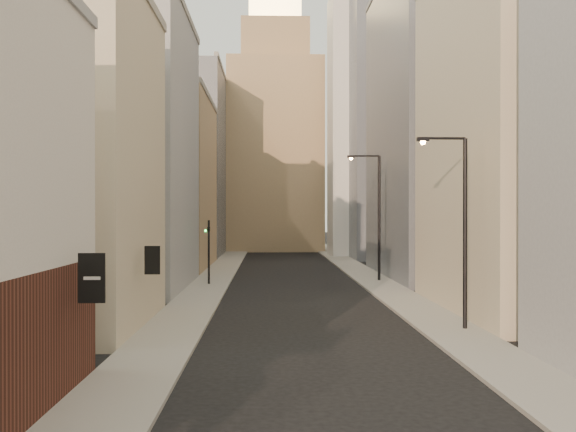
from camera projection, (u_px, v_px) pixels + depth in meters
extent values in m
cube|color=gray|center=(221.00, 271.00, 60.21)|extent=(3.00, 140.00, 0.15)
cube|color=gray|center=(358.00, 271.00, 60.60)|extent=(3.00, 140.00, 0.15)
cube|color=black|center=(92.00, 278.00, 19.19)|extent=(0.80, 0.08, 1.50)
cube|color=black|center=(152.00, 260.00, 29.18)|extent=(0.70, 0.08, 1.30)
cube|color=#BEAE92|center=(62.00, 162.00, 31.02)|extent=(8.00, 12.00, 16.00)
cube|color=gray|center=(132.00, 152.00, 47.00)|extent=(8.00, 16.00, 20.00)
cube|color=tan|center=(170.00, 184.00, 65.00)|extent=(8.00, 18.00, 17.00)
cube|color=gray|center=(193.00, 164.00, 84.97)|extent=(8.00, 20.00, 24.00)
cube|color=#BEAE92|center=(519.00, 133.00, 35.73)|extent=(8.00, 16.00, 20.00)
cube|color=gray|center=(429.00, 127.00, 55.71)|extent=(8.00, 20.00, 26.00)
cube|color=gray|center=(421.00, 65.00, 83.82)|extent=(20.00, 22.00, 50.00)
cube|color=tan|center=(275.00, 157.00, 97.29)|extent=(14.00, 14.00, 28.00)
cube|color=tan|center=(275.00, 45.00, 97.21)|extent=(10.00, 10.00, 6.00)
cylinder|color=#FFCC72|center=(275.00, 9.00, 97.19)|extent=(8.00, 8.00, 5.00)
cube|color=silver|center=(360.00, 125.00, 83.62)|extent=(8.00, 8.00, 34.00)
cylinder|color=black|center=(465.00, 235.00, 29.97)|extent=(0.20, 0.20, 9.04)
cylinder|color=black|center=(444.00, 138.00, 29.88)|extent=(2.01, 0.19, 0.12)
cube|color=black|center=(423.00, 139.00, 29.81)|extent=(0.56, 0.24, 0.18)
sphere|color=#FFA13F|center=(423.00, 142.00, 29.81)|extent=(0.24, 0.24, 0.24)
cylinder|color=black|center=(379.00, 219.00, 51.58)|extent=(0.23, 0.23, 10.15)
cylinder|color=black|center=(365.00, 156.00, 51.57)|extent=(2.26, 0.22, 0.14)
cube|color=black|center=(351.00, 157.00, 51.57)|extent=(0.63, 0.27, 0.20)
sphere|color=#FFA13F|center=(351.00, 158.00, 51.58)|extent=(0.27, 0.27, 0.27)
cylinder|color=black|center=(209.00, 253.00, 48.83)|extent=(0.16, 0.16, 5.00)
imported|color=black|center=(209.00, 231.00, 48.83)|extent=(0.54, 0.54, 1.27)
sphere|color=#19E533|center=(206.00, 231.00, 48.82)|extent=(0.16, 0.16, 0.16)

